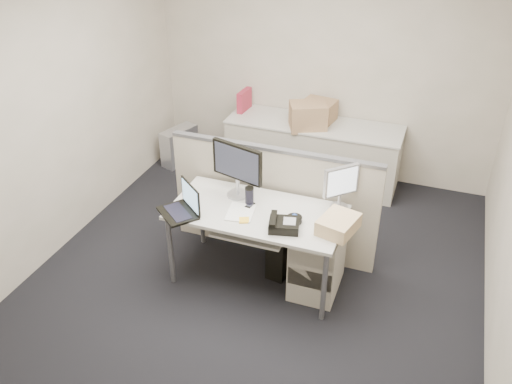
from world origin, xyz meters
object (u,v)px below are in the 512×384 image
at_px(desk, 257,217).
at_px(monitor_main, 237,171).
at_px(laptop, 177,201).
at_px(desk_phone, 284,225).

xyz_separation_m(desk, monitor_main, (-0.25, 0.18, 0.32)).
bearing_deg(laptop, monitor_main, 90.66).
xyz_separation_m(laptop, desk_phone, (0.92, 0.10, -0.09)).
bearing_deg(desk_phone, desk, 135.53).
bearing_deg(monitor_main, desk_phone, -17.62).
height_order(desk, laptop, laptop).
height_order(laptop, desk_phone, laptop).
bearing_deg(laptop, desk, 63.78).
relative_size(monitor_main, laptop, 1.46).
distance_m(desk, desk_phone, 0.37).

